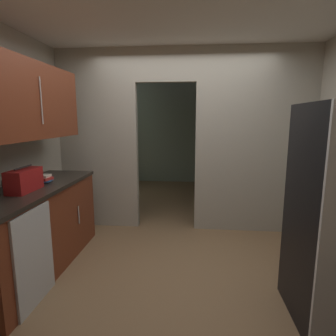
{
  "coord_description": "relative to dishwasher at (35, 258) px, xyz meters",
  "views": [
    {
      "loc": [
        0.17,
        -2.67,
        1.63
      ],
      "look_at": [
        -0.16,
        0.78,
        1.02
      ],
      "focal_mm": 29.83,
      "sensor_mm": 36.0,
      "label": 1
    }
  ],
  "objects": [
    {
      "name": "ground",
      "position": [
        1.21,
        0.53,
        -0.43
      ],
      "size": [
        20.0,
        20.0,
        0.0
      ],
      "primitive_type": "plane",
      "color": "brown"
    },
    {
      "name": "adjoining_room_shell",
      "position": [
        1.21,
        4.06,
        0.87
      ],
      "size": [
        3.66,
        3.2,
        2.61
      ],
      "color": "gray",
      "rests_on": "ground"
    },
    {
      "name": "dishwasher",
      "position": [
        0.0,
        0.0,
        0.0
      ],
      "size": [
        0.02,
        0.56,
        0.87
      ],
      "color": "#B7BABC",
      "rests_on": "ground"
    },
    {
      "name": "kitchen_partition",
      "position": [
        1.27,
        1.91,
        0.93
      ],
      "size": [
        3.66,
        0.12,
        2.61
      ],
      "color": "#ADA899",
      "rests_on": "ground"
    },
    {
      "name": "kitchen_overhead_slab",
      "position": [
        1.21,
        0.94,
        2.21
      ],
      "size": [
        4.06,
        6.76,
        0.06
      ],
      "primitive_type": "cube",
      "color": "silver"
    },
    {
      "name": "upper_cabinet_counterside",
      "position": [
        -0.31,
        0.53,
        1.37
      ],
      "size": [
        0.36,
        1.71,
        0.76
      ],
      "color": "maroon"
    },
    {
      "name": "lower_cabinet_run",
      "position": [
        -0.31,
        0.53,
        0.03
      ],
      "size": [
        0.63,
        1.9,
        0.93
      ],
      "color": "maroon",
      "rests_on": "ground"
    },
    {
      "name": "book_stack",
      "position": [
        -0.28,
        0.75,
        0.54
      ],
      "size": [
        0.15,
        0.16,
        0.09
      ],
      "color": "black",
      "rests_on": "lower_cabinet_run"
    },
    {
      "name": "boombox",
      "position": [
        -0.28,
        0.38,
        0.6
      ],
      "size": [
        0.19,
        0.39,
        0.25
      ],
      "color": "maroon",
      "rests_on": "lower_cabinet_run"
    }
  ]
}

